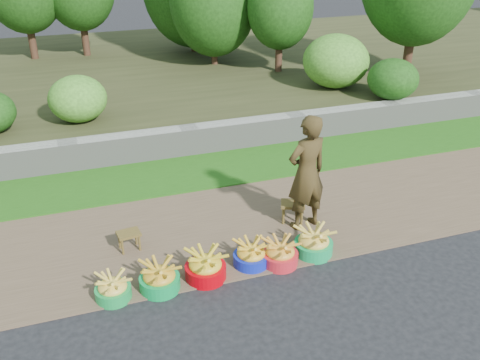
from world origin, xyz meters
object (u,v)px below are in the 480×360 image
object	(u,v)px
basin_b	(159,278)
stool_right	(293,207)
stool_left	(129,236)
basin_f	(314,243)
basin_d	(251,255)
basin_e	(280,254)
basin_a	(113,289)
basin_c	(205,267)
vendor_woman	(307,173)

from	to	relation	value
basin_b	stool_right	bearing A→B (deg)	23.01
stool_left	stool_right	xyz separation A→B (m)	(2.44, -0.04, 0.03)
stool_left	basin_b	bearing A→B (deg)	-76.92
basin_b	basin_f	world-z (taller)	basin_f
basin_d	basin_e	size ratio (longest dim) A/B	0.98
basin_b	basin_a	bearing A→B (deg)	179.65
stool_right	basin_c	bearing A→B (deg)	-150.61
basin_d	basin_e	xyz separation A→B (m)	(0.37, -0.10, 0.00)
basin_f	vendor_woman	xyz separation A→B (m)	(0.18, 0.69, 0.71)
basin_d	vendor_woman	xyz separation A→B (m)	(1.08, 0.66, 0.73)
basin_b	basin_e	xyz separation A→B (m)	(1.62, 0.01, -0.01)
basin_b	stool_right	distance (m)	2.41
basin_f	basin_b	bearing A→B (deg)	-177.86
basin_b	basin_e	size ratio (longest dim) A/B	1.04
basin_b	basin_d	xyz separation A→B (m)	(1.25, 0.11, -0.01)
basin_d	stool_right	distance (m)	1.28
stool_left	basin_a	bearing A→B (deg)	-109.46
basin_a	basin_d	bearing A→B (deg)	3.35
basin_d	basin_c	bearing A→B (deg)	-173.07
basin_b	basin_c	size ratio (longest dim) A/B	0.96
basin_b	vendor_woman	world-z (taller)	vendor_woman
basin_c	stool_left	size ratio (longest dim) A/B	1.58
basin_a	vendor_woman	world-z (taller)	vendor_woman
basin_a	basin_d	distance (m)	1.82
basin_c	vendor_woman	distance (m)	2.01
basin_c	basin_e	distance (m)	1.02
basin_b	stool_left	bearing A→B (deg)	103.08
basin_c	stool_left	bearing A→B (deg)	131.19
basin_b	basin_e	bearing A→B (deg)	0.29
basin_a	stool_left	xyz separation A→B (m)	(0.34, 0.97, 0.09)
basin_c	basin_e	bearing A→B (deg)	-1.29
basin_b	vendor_woman	xyz separation A→B (m)	(2.32, 0.77, 0.72)
basin_b	basin_f	size ratio (longest dim) A/B	0.96
basin_b	basin_d	bearing A→B (deg)	5.03
stool_right	basin_a	bearing A→B (deg)	-161.40
basin_d	basin_a	bearing A→B (deg)	-176.65
basin_d	stool_right	bearing A→B (deg)	40.70
stool_left	basin_f	bearing A→B (deg)	-20.68
vendor_woman	basin_a	bearing A→B (deg)	3.49
basin_a	vendor_woman	distance (m)	3.09
stool_right	stool_left	bearing A→B (deg)	179.17
basin_c	vendor_woman	bearing A→B (deg)	23.20
basin_f	vendor_woman	size ratio (longest dim) A/B	0.30
stool_right	basin_b	bearing A→B (deg)	-156.99
basin_c	basin_b	bearing A→B (deg)	-177.04
basin_e	basin_f	world-z (taller)	basin_f
stool_right	vendor_woman	world-z (taller)	vendor_woman
basin_d	vendor_woman	bearing A→B (deg)	31.54
basin_d	stool_right	size ratio (longest dim) A/B	1.11
basin_d	basin_e	bearing A→B (deg)	-15.28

